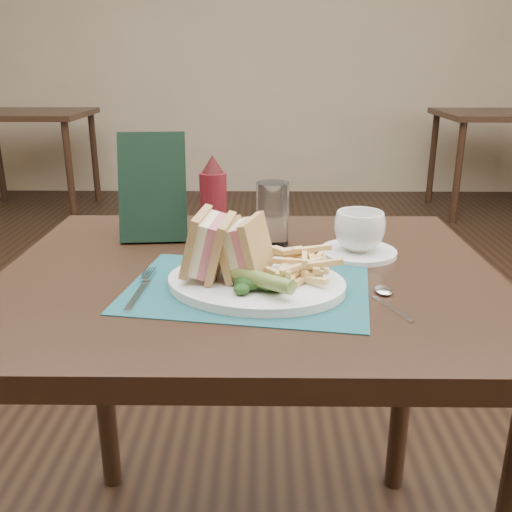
# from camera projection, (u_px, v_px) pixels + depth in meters

# --- Properties ---
(floor) EXTENTS (7.00, 7.00, 0.00)m
(floor) POSITION_uv_depth(u_px,v_px,m) (254.00, 440.00, 1.76)
(floor) COLOR black
(floor) RESTS_ON ground
(wall_back) EXTENTS (6.00, 0.00, 6.00)m
(wall_back) POSITION_uv_depth(u_px,v_px,m) (260.00, 191.00, 5.07)
(wall_back) COLOR tan
(wall_back) RESTS_ON ground
(table_main) EXTENTS (0.90, 0.75, 0.75)m
(table_main) POSITION_uv_depth(u_px,v_px,m) (250.00, 441.00, 1.17)
(table_main) COLOR black
(table_main) RESTS_ON ground
(table_bg_left) EXTENTS (0.90, 0.75, 0.75)m
(table_bg_left) POSITION_uv_depth(u_px,v_px,m) (31.00, 162.00, 4.31)
(table_bg_left) COLOR black
(table_bg_left) RESTS_ON ground
(table_bg_right) EXTENTS (0.90, 0.75, 0.75)m
(table_bg_right) POSITION_uv_depth(u_px,v_px,m) (497.00, 163.00, 4.26)
(table_bg_right) COLOR black
(table_bg_right) RESTS_ON ground
(placemat) EXTENTS (0.44, 0.34, 0.00)m
(placemat) POSITION_uv_depth(u_px,v_px,m) (248.00, 288.00, 0.96)
(placemat) COLOR #184A4E
(placemat) RESTS_ON table_main
(plate) EXTENTS (0.35, 0.31, 0.01)m
(plate) POSITION_uv_depth(u_px,v_px,m) (256.00, 283.00, 0.95)
(plate) COLOR white
(plate) RESTS_ON placemat
(sandwich_half_a) EXTENTS (0.09, 0.12, 0.11)m
(sandwich_half_a) POSITION_uv_depth(u_px,v_px,m) (196.00, 244.00, 0.95)
(sandwich_half_a) COLOR tan
(sandwich_half_a) RESTS_ON plate
(sandwich_half_b) EXTENTS (0.10, 0.12, 0.10)m
(sandwich_half_b) POSITION_uv_depth(u_px,v_px,m) (233.00, 246.00, 0.95)
(sandwich_half_b) COLOR tan
(sandwich_half_b) RESTS_ON plate
(kale_garnish) EXTENTS (0.11, 0.08, 0.03)m
(kale_garnish) POSITION_uv_depth(u_px,v_px,m) (260.00, 283.00, 0.90)
(kale_garnish) COLOR #173714
(kale_garnish) RESTS_ON plate
(pickle_spear) EXTENTS (0.11, 0.09, 0.03)m
(pickle_spear) POSITION_uv_depth(u_px,v_px,m) (261.00, 279.00, 0.89)
(pickle_spear) COLOR #576E2A
(pickle_spear) RESTS_ON plate
(fries_pile) EXTENTS (0.18, 0.20, 0.05)m
(fries_pile) POSITION_uv_depth(u_px,v_px,m) (300.00, 261.00, 0.96)
(fries_pile) COLOR #E4BD72
(fries_pile) RESTS_ON plate
(fork) EXTENTS (0.04, 0.17, 0.01)m
(fork) POSITION_uv_depth(u_px,v_px,m) (141.00, 286.00, 0.94)
(fork) COLOR silver
(fork) RESTS_ON placemat
(spoon) EXTENTS (0.09, 0.15, 0.01)m
(spoon) POSITION_uv_depth(u_px,v_px,m) (389.00, 301.00, 0.89)
(spoon) COLOR silver
(spoon) RESTS_ON table_main
(saucer) EXTENTS (0.15, 0.15, 0.01)m
(saucer) POSITION_uv_depth(u_px,v_px,m) (358.00, 252.00, 1.12)
(saucer) COLOR white
(saucer) RESTS_ON table_main
(coffee_cup) EXTENTS (0.14, 0.14, 0.08)m
(coffee_cup) POSITION_uv_depth(u_px,v_px,m) (359.00, 231.00, 1.10)
(coffee_cup) COLOR white
(coffee_cup) RESTS_ON saucer
(drinking_glass) EXTENTS (0.08, 0.08, 0.13)m
(drinking_glass) POSITION_uv_depth(u_px,v_px,m) (273.00, 214.00, 1.16)
(drinking_glass) COLOR white
(drinking_glass) RESTS_ON table_main
(ketchup_bottle) EXTENTS (0.06, 0.06, 0.19)m
(ketchup_bottle) POSITION_uv_depth(u_px,v_px,m) (213.00, 201.00, 1.15)
(ketchup_bottle) COLOR #5B0F17
(ketchup_bottle) RESTS_ON table_main
(check_presenter) EXTENTS (0.15, 0.10, 0.22)m
(check_presenter) POSITION_uv_depth(u_px,v_px,m) (153.00, 187.00, 1.19)
(check_presenter) COLOR black
(check_presenter) RESTS_ON table_main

